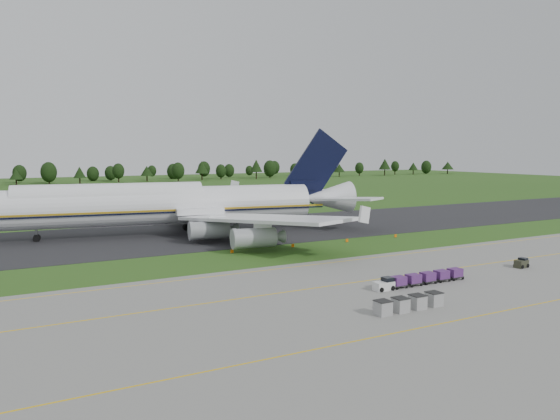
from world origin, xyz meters
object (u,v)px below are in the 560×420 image
aircraft (172,204)px  edge_markers (321,243)px  uld_row (409,303)px  baggage_train (419,279)px  utility_cart (521,264)px

aircraft → edge_markers: aircraft is taller
aircraft → edge_markers: bearing=-50.4°
aircraft → uld_row: size_ratio=8.99×
baggage_train → uld_row: size_ratio=1.63×
aircraft → uld_row: 64.77m
aircraft → edge_markers: (20.34, -24.57, -6.03)m
aircraft → baggage_train: bearing=-75.1°
edge_markers → uld_row: bearing=-109.7°
uld_row → aircraft: bearing=95.5°
utility_cart → uld_row: uld_row is taller
baggage_train → edge_markers: 32.10m
aircraft → edge_markers: size_ratio=2.20×
aircraft → baggage_train: aircraft is taller
uld_row → edge_markers: bearing=70.3°
baggage_train → edge_markers: size_ratio=0.40×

